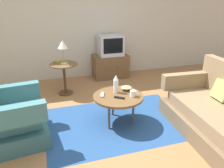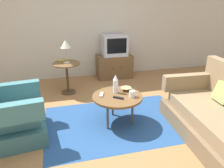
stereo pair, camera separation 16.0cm
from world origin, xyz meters
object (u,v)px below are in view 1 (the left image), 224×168
object	(u,v)px
side_table	(64,72)
tv_remote_dark	(119,98)
vase	(116,84)
book	(60,61)
mug	(133,93)
tv_remote_silver	(102,95)
television	(110,45)
armchair	(6,121)
coffee_table	(118,98)
table_lamp	(63,46)
tv_stand	(110,66)
couch	(222,116)
bowl	(126,89)

from	to	relation	value
side_table	tv_remote_dark	xyz separation A→B (m)	(0.65, -1.45, 0.01)
vase	book	distance (m)	1.60
side_table	mug	bearing A→B (deg)	-59.14
tv_remote_silver	vase	bearing A→B (deg)	-59.65
television	vase	xyz separation A→B (m)	(-0.49, -1.91, -0.19)
armchair	vase	world-z (taller)	armchair
television	vase	distance (m)	1.98
television	mug	distance (m)	2.17
coffee_table	tv_remote_silver	distance (m)	0.24
coffee_table	television	distance (m)	2.13
mug	book	bearing A→B (deg)	119.03
television	table_lamp	bearing A→B (deg)	-149.21
armchair	tv_stand	bearing A→B (deg)	127.90
side_table	tv_stand	xyz separation A→B (m)	(1.16, 0.68, -0.18)
side_table	television	bearing A→B (deg)	30.37
armchair	tv_remote_dark	bearing A→B (deg)	80.43
coffee_table	book	distance (m)	1.72
couch	table_lamp	size ratio (longest dim) A/B	3.99
couch	bowl	xyz separation A→B (m)	(-1.07, 0.92, 0.17)
coffee_table	tv_remote_silver	size ratio (longest dim) A/B	4.56
tv_remote_dark	mug	bearing A→B (deg)	38.64
coffee_table	tv_remote_dark	bearing A→B (deg)	-98.10
mug	book	xyz separation A→B (m)	(-0.92, 1.65, 0.14)
coffee_table	tv_stand	world-z (taller)	tv_stand
side_table	mug	size ratio (longest dim) A/B	4.62
television	tv_remote_silver	bearing A→B (deg)	-110.24
tv_remote_silver	book	size ratio (longest dim) A/B	0.63
mug	tv_remote_dark	distance (m)	0.22
television	tv_remote_dark	bearing A→B (deg)	-103.44
side_table	television	distance (m)	1.38
side_table	bowl	distance (m)	1.47
television	coffee_table	bearing A→B (deg)	-103.68
tv_remote_silver	coffee_table	bearing A→B (deg)	-90.19
coffee_table	tv_remote_dark	world-z (taller)	tv_remote_dark
coffee_table	side_table	size ratio (longest dim) A/B	1.21
mug	book	world-z (taller)	book
book	coffee_table	bearing A→B (deg)	-89.60
side_table	table_lamp	xyz separation A→B (m)	(0.01, -0.00, 0.53)
armchair	tv_remote_dark	world-z (taller)	armchair
armchair	mug	size ratio (longest dim) A/B	7.22
table_lamp	bowl	bearing A→B (deg)	-55.04
tv_stand	book	distance (m)	1.35
television	vase	size ratio (longest dim) A/B	1.95
couch	tv_stand	xyz separation A→B (m)	(-0.76, 2.80, -0.03)
tv_stand	tv_remote_silver	bearing A→B (deg)	-110.27
coffee_table	television	world-z (taller)	television
mug	tv_remote_silver	world-z (taller)	mug
coffee_table	side_table	distance (m)	1.51
armchair	couch	distance (m)	2.92
vase	book	xyz separation A→B (m)	(-0.72, 1.43, 0.05)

